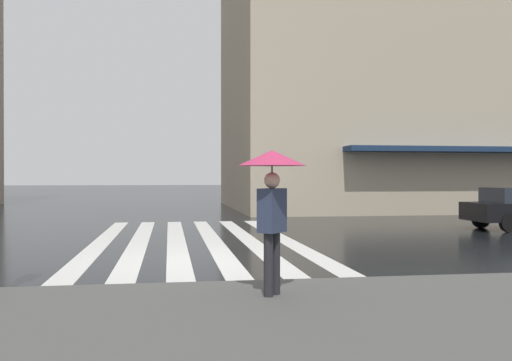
% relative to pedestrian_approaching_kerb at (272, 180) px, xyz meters
% --- Properties ---
extents(ground_plane, '(220.00, 220.00, 0.00)m').
position_rel_pedestrian_approaching_kerb_xyz_m(ground_plane, '(4.16, 0.86, -1.72)').
color(ground_plane, black).
extents(zebra_crossing, '(13.00, 5.50, 0.01)m').
position_rel_pedestrian_approaching_kerb_xyz_m(zebra_crossing, '(8.16, 0.69, -1.72)').
color(zebra_crossing, silver).
rests_on(zebra_crossing, ground_plane).
extents(haussmann_block_corner, '(15.25, 27.72, 18.95)m').
position_rel_pedestrian_approaching_kerb_xyz_m(haussmann_block_corner, '(23.68, -15.97, 7.56)').
color(haussmann_block_corner, tan).
rests_on(haussmann_block_corner, ground_plane).
extents(pedestrian_approaching_kerb, '(0.94, 0.94, 1.98)m').
position_rel_pedestrian_approaching_kerb_xyz_m(pedestrian_approaching_kerb, '(0.00, 0.00, 0.00)').
color(pedestrian_approaching_kerb, '#2D3851').
rests_on(pedestrian_approaching_kerb, sidewalk_pavement).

